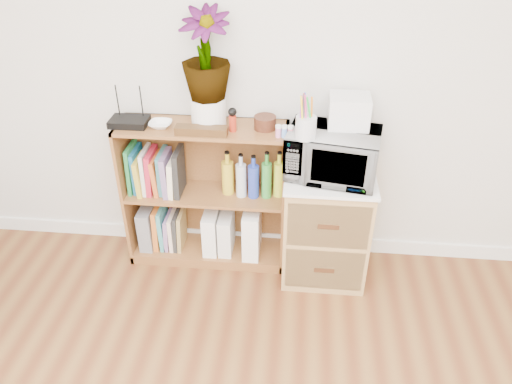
# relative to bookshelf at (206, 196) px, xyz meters

# --- Properties ---
(skirting_board) EXTENTS (4.00, 0.02, 0.10)m
(skirting_board) POSITION_rel_bookshelf_xyz_m (0.35, 0.14, -0.42)
(skirting_board) COLOR white
(skirting_board) RESTS_ON ground
(bookshelf) EXTENTS (1.00, 0.30, 0.95)m
(bookshelf) POSITION_rel_bookshelf_xyz_m (0.00, 0.00, 0.00)
(bookshelf) COLOR brown
(bookshelf) RESTS_ON ground
(wicker_unit) EXTENTS (0.50, 0.45, 0.70)m
(wicker_unit) POSITION_rel_bookshelf_xyz_m (0.75, -0.08, -0.12)
(wicker_unit) COLOR #9E7542
(wicker_unit) RESTS_ON ground
(microwave) EXTENTS (0.55, 0.42, 0.28)m
(microwave) POSITION_rel_bookshelf_xyz_m (0.75, -0.08, 0.38)
(microwave) COLOR white
(microwave) RESTS_ON wicker_unit
(pen_cup) EXTENTS (0.11, 0.11, 0.12)m
(pen_cup) POSITION_rel_bookshelf_xyz_m (0.59, -0.18, 0.58)
(pen_cup) COLOR silver
(pen_cup) RESTS_ON microwave
(small_appliance) EXTENTS (0.22, 0.18, 0.17)m
(small_appliance) POSITION_rel_bookshelf_xyz_m (0.82, -0.00, 0.61)
(small_appliance) COLOR silver
(small_appliance) RESTS_ON microwave
(router) EXTENTS (0.22, 0.15, 0.04)m
(router) POSITION_rel_bookshelf_xyz_m (-0.42, -0.02, 0.49)
(router) COLOR black
(router) RESTS_ON bookshelf
(white_bowl) EXTENTS (0.13, 0.13, 0.03)m
(white_bowl) POSITION_rel_bookshelf_xyz_m (-0.23, -0.03, 0.49)
(white_bowl) COLOR white
(white_bowl) RESTS_ON bookshelf
(plant_pot) EXTENTS (0.20, 0.20, 0.17)m
(plant_pot) POSITION_rel_bookshelf_xyz_m (0.04, 0.02, 0.56)
(plant_pot) COLOR white
(plant_pot) RESTS_ON bookshelf
(potted_plant) EXTENTS (0.27, 0.27, 0.49)m
(potted_plant) POSITION_rel_bookshelf_xyz_m (0.04, 0.02, 0.89)
(potted_plant) COLOR #3B712D
(potted_plant) RESTS_ON plant_pot
(trinket_box) EXTENTS (0.29, 0.07, 0.05)m
(trinket_box) POSITION_rel_bookshelf_xyz_m (0.02, -0.10, 0.50)
(trinket_box) COLOR #3D2610
(trinket_box) RESTS_ON bookshelf
(kokeshi_doll) EXTENTS (0.04, 0.04, 0.09)m
(kokeshi_doll) POSITION_rel_bookshelf_xyz_m (0.19, -0.04, 0.52)
(kokeshi_doll) COLOR #A22614
(kokeshi_doll) RESTS_ON bookshelf
(wooden_bowl) EXTENTS (0.13, 0.13, 0.07)m
(wooden_bowl) POSITION_rel_bookshelf_xyz_m (0.36, 0.01, 0.51)
(wooden_bowl) COLOR #37190F
(wooden_bowl) RESTS_ON bookshelf
(paint_jars) EXTENTS (0.10, 0.04, 0.05)m
(paint_jars) POSITION_rel_bookshelf_xyz_m (0.48, -0.09, 0.50)
(paint_jars) COLOR #D5767F
(paint_jars) RESTS_ON bookshelf
(file_box) EXTENTS (0.08, 0.23, 0.28)m
(file_box) POSITION_rel_bookshelf_xyz_m (-0.40, 0.00, -0.26)
(file_box) COLOR slate
(file_box) RESTS_ON bookshelf
(magazine_holder_left) EXTENTS (0.09, 0.23, 0.28)m
(magazine_holder_left) POSITION_rel_bookshelf_xyz_m (0.02, -0.01, -0.26)
(magazine_holder_left) COLOR white
(magazine_holder_left) RESTS_ON bookshelf
(magazine_holder_mid) EXTENTS (0.08, 0.21, 0.27)m
(magazine_holder_mid) POSITION_rel_bookshelf_xyz_m (0.12, -0.01, -0.27)
(magazine_holder_mid) COLOR silver
(magazine_holder_mid) RESTS_ON bookshelf
(magazine_holder_right) EXTENTS (0.10, 0.26, 0.33)m
(magazine_holder_right) POSITION_rel_bookshelf_xyz_m (0.29, -0.01, -0.24)
(magazine_holder_right) COLOR white
(magazine_holder_right) RESTS_ON bookshelf
(cookbooks) EXTENTS (0.33, 0.20, 0.30)m
(cookbooks) POSITION_rel_bookshelf_xyz_m (-0.30, 0.00, 0.16)
(cookbooks) COLOR #207A3B
(cookbooks) RESTS_ON bookshelf
(liquor_bottles) EXTENTS (0.46, 0.07, 0.30)m
(liquor_bottles) POSITION_rel_bookshelf_xyz_m (0.33, -0.00, 0.16)
(liquor_bottles) COLOR gold
(liquor_bottles) RESTS_ON bookshelf
(lower_books) EXTENTS (0.20, 0.19, 0.30)m
(lower_books) POSITION_rel_bookshelf_xyz_m (-0.26, 0.00, -0.27)
(lower_books) COLOR orange
(lower_books) RESTS_ON bookshelf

